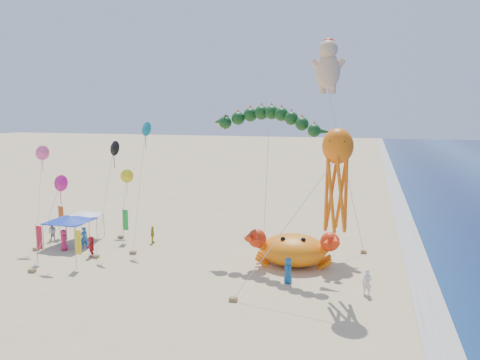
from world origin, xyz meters
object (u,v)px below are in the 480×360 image
(crab_inflatable, at_px, (293,249))
(dragon_kite, at_px, (267,124))
(cherub_kite, at_px, (328,65))
(canopy_white, at_px, (85,213))
(octopus_kite, at_px, (337,172))
(canopy_blue, at_px, (70,219))

(crab_inflatable, height_order, dragon_kite, dragon_kite)
(cherub_kite, xyz_separation_m, canopy_white, (-21.68, -6.24, -13.65))
(crab_inflatable, distance_m, dragon_kite, 10.15)
(octopus_kite, height_order, canopy_blue, octopus_kite)
(octopus_kite, bearing_deg, canopy_blue, 168.93)
(dragon_kite, bearing_deg, canopy_blue, -174.47)
(canopy_white, bearing_deg, cherub_kite, 16.06)
(dragon_kite, distance_m, canopy_blue, 19.61)
(cherub_kite, bearing_deg, octopus_kite, -81.83)
(dragon_kite, height_order, canopy_blue, dragon_kite)
(dragon_kite, xyz_separation_m, canopy_blue, (-17.56, -1.70, -8.56))
(cherub_kite, relative_size, canopy_white, 6.19)
(canopy_white, bearing_deg, canopy_blue, -89.49)
(canopy_blue, bearing_deg, octopus_kite, -11.07)
(octopus_kite, bearing_deg, crab_inflatable, 127.15)
(dragon_kite, height_order, cherub_kite, cherub_kite)
(cherub_kite, bearing_deg, canopy_white, -163.94)
(canopy_white, bearing_deg, crab_inflatable, -6.70)
(octopus_kite, relative_size, canopy_white, 3.70)
(dragon_kite, xyz_separation_m, cherub_kite, (4.10, 6.82, 5.08))
(crab_inflatable, bearing_deg, canopy_blue, 179.75)
(crab_inflatable, relative_size, canopy_white, 2.35)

